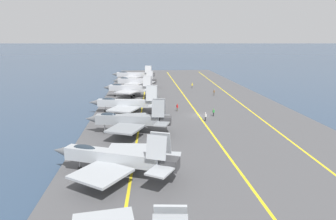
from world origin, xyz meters
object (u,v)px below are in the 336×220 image
object	(u,v)px
parked_jet_fifth	(130,88)
parked_jet_seventh	(134,75)
parked_jet_sixth	(135,81)
parked_jet_second	(115,158)
parked_jet_third	(130,120)
crew_yellow_vest	(192,85)
crew_white_vest	(205,116)
crew_green_vest	(214,112)
crew_red_vest	(177,107)
parked_jet_fourth	(127,103)
crew_brown_vest	(214,92)

from	to	relation	value
parked_jet_fifth	parked_jet_seventh	bearing A→B (deg)	-0.42
parked_jet_fifth	parked_jet_sixth	world-z (taller)	parked_jet_fifth
parked_jet_seventh	parked_jet_second	bearing A→B (deg)	179.96
parked_jet_third	crew_yellow_vest	bearing A→B (deg)	-21.44
crew_white_vest	crew_green_vest	xyz separation A→B (m)	(3.71, -2.55, -0.05)
crew_green_vest	parked_jet_sixth	bearing A→B (deg)	23.83
parked_jet_third	parked_jet_fifth	distance (m)	34.12
parked_jet_sixth	crew_red_vest	xyz separation A→B (m)	(-34.99, -10.40, -1.32)
parked_jet_fourth	crew_red_vest	bearing A→B (deg)	-88.16
crew_red_vest	parked_jet_sixth	bearing A→B (deg)	16.55
parked_jet_fourth	crew_green_vest	distance (m)	19.29
parked_jet_third	crew_red_vest	xyz separation A→B (m)	(15.95, -10.15, -1.59)
crew_red_vest	crew_yellow_vest	distance (m)	33.34
parked_jet_second	parked_jet_third	size ratio (longest dim) A/B	1.09
crew_green_vest	parked_jet_second	bearing A→B (deg)	145.89
parked_jet_second	parked_jet_seventh	distance (m)	83.69
parked_jet_sixth	crew_brown_vest	size ratio (longest dim) A/B	8.47
parked_jet_fifth	parked_jet_fourth	bearing A→B (deg)	-179.67
parked_jet_fourth	crew_brown_vest	distance (m)	30.93
crew_green_vest	crew_brown_vest	bearing A→B (deg)	-13.61
parked_jet_fifth	crew_brown_vest	bearing A→B (deg)	-88.91
parked_jet_third	parked_jet_fifth	size ratio (longest dim) A/B	0.98
parked_jet_fifth	parked_jet_seventh	distance (m)	33.00
parked_jet_third	parked_jet_sixth	size ratio (longest dim) A/B	1.01
parked_jet_second	parked_jet_seventh	xyz separation A→B (m)	(83.69, -0.06, 0.18)
parked_jet_third	parked_jet_sixth	bearing A→B (deg)	0.27
parked_jet_third	crew_red_vest	bearing A→B (deg)	-32.48
crew_brown_vest	crew_yellow_vest	distance (m)	14.22
parked_jet_second	crew_yellow_vest	xyz separation A→B (m)	(64.71, -20.01, -1.41)
parked_jet_second	parked_jet_fifth	world-z (taller)	parked_jet_fifth
crew_white_vest	crew_red_vest	bearing A→B (deg)	28.39
parked_jet_third	crew_red_vest	size ratio (longest dim) A/B	8.53
parked_jet_seventh	crew_green_vest	xyz separation A→B (m)	(-56.26, -18.52, -1.66)
crew_yellow_vest	parked_jet_sixth	bearing A→B (deg)	81.63
crew_red_vest	crew_brown_vest	bearing A→B (deg)	-35.04
parked_jet_second	parked_jet_fifth	xyz separation A→B (m)	(50.69, 0.18, 0.16)
crew_brown_vest	crew_green_vest	size ratio (longest dim) A/B	1.05
parked_jet_second	parked_jet_fourth	bearing A→B (deg)	0.13
parked_jet_fourth	crew_yellow_vest	distance (m)	38.25
parked_jet_fifth	crew_white_vest	world-z (taller)	parked_jet_fifth
parked_jet_sixth	parked_jet_fourth	bearing A→B (deg)	178.47
crew_red_vest	crew_white_vest	bearing A→B (deg)	-151.61
parked_jet_fourth	crew_yellow_vest	xyz separation A→B (m)	(32.53, -20.08, -1.22)
parked_jet_second	parked_jet_seventh	bearing A→B (deg)	-0.04
parked_jet_second	crew_white_vest	xyz separation A→B (m)	(23.72, -16.03, -1.44)
parked_jet_fourth	crew_yellow_vest	bearing A→B (deg)	-31.69
crew_yellow_vest	parked_jet_fourth	bearing A→B (deg)	148.31
parked_jet_second	crew_yellow_vest	size ratio (longest dim) A/B	9.08
crew_white_vest	crew_green_vest	world-z (taller)	crew_white_vest
parked_jet_third	parked_jet_fifth	xyz separation A→B (m)	(34.10, 1.29, 0.00)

